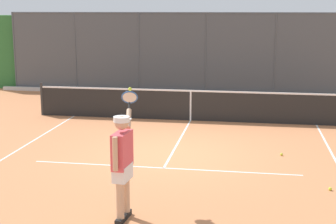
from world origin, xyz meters
TOP-DOWN VIEW (x-y plane):
  - ground_plane at (0.00, 0.00)m, footprint 60.00×60.00m
  - court_line_markings at (0.00, 1.41)m, footprint 7.67×8.75m
  - fence_backdrop at (-0.00, -9.06)m, footprint 19.20×1.37m
  - tennis_net at (0.00, -3.70)m, footprint 9.85×0.09m
  - tennis_player at (0.19, 3.88)m, footprint 0.39×1.46m
  - tennis_ball_by_sideline at (-3.40, 1.92)m, footprint 0.07×0.07m
  - tennis_ball_near_net at (-2.60, -0.29)m, footprint 0.07×0.07m

SIDE VIEW (x-z plane):
  - ground_plane at x=0.00m, z-range 0.00..0.00m
  - court_line_markings at x=0.00m, z-range 0.00..0.01m
  - tennis_ball_by_sideline at x=-3.40m, z-range 0.00..0.07m
  - tennis_ball_near_net at x=-2.60m, z-range 0.00..0.07m
  - tennis_net at x=0.00m, z-range -0.04..1.03m
  - tennis_player at x=0.19m, z-range 0.02..2.08m
  - fence_backdrop at x=0.00m, z-range -0.08..3.19m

